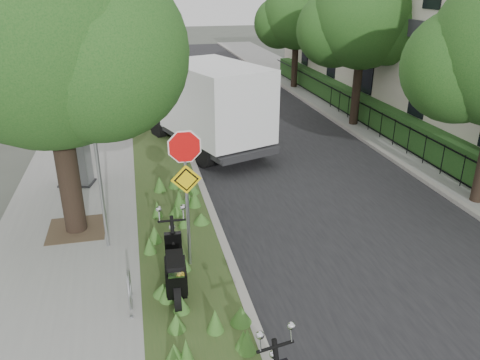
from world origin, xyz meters
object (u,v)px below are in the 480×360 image
object	(u,v)px
sign_assembly	(186,172)
utility_cabinet	(75,164)
box_truck	(207,102)
scooter_near	(176,274)

from	to	relation	value
sign_assembly	utility_cabinet	bearing A→B (deg)	118.54
sign_assembly	box_truck	distance (m)	8.14
sign_assembly	utility_cabinet	distance (m)	6.15
scooter_near	utility_cabinet	bearing A→B (deg)	111.44
box_truck	scooter_near	bearing A→B (deg)	-103.29
utility_cabinet	box_truck	bearing A→B (deg)	30.76
box_truck	utility_cabinet	xyz separation A→B (m)	(-4.55, -2.71, -1.04)
box_truck	utility_cabinet	world-z (taller)	box_truck
sign_assembly	utility_cabinet	world-z (taller)	sign_assembly
sign_assembly	box_truck	world-z (taller)	sign_assembly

